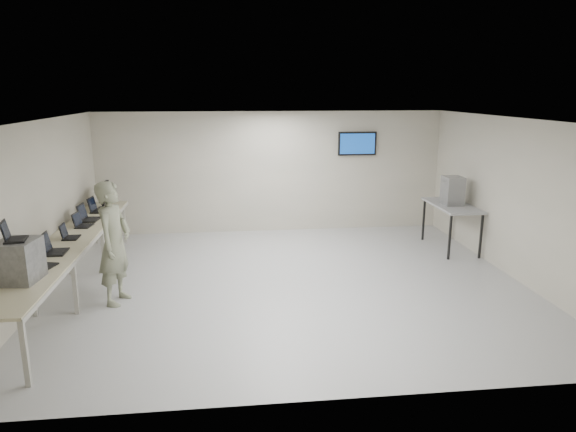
{
  "coord_description": "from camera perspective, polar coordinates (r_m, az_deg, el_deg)",
  "views": [
    {
      "loc": [
        -0.98,
        -8.33,
        3.25
      ],
      "look_at": [
        0.0,
        0.2,
        1.15
      ],
      "focal_mm": 32.0,
      "sensor_mm": 36.0,
      "label": 1
    }
  ],
  "objects": [
    {
      "name": "room",
      "position": [
        8.64,
        0.33,
        1.46
      ],
      "size": [
        8.01,
        7.01,
        2.81
      ],
      "color": "silver",
      "rests_on": "ground"
    },
    {
      "name": "workbench",
      "position": [
        9.06,
        -23.05,
        -2.9
      ],
      "size": [
        0.76,
        6.0,
        0.9
      ],
      "color": "#BAB28D",
      "rests_on": "ground"
    },
    {
      "name": "equipment_box",
      "position": [
        7.32,
        -27.73,
        -4.42
      ],
      "size": [
        0.5,
        0.56,
        0.54
      ],
      "primitive_type": "cube",
      "rotation": [
        0.0,
        0.0,
        -0.11
      ],
      "color": "gray",
      "rests_on": "workbench"
    },
    {
      "name": "laptop_on_box",
      "position": [
        7.25,
        -28.39,
        -1.91
      ],
      "size": [
        0.32,
        0.36,
        0.25
      ],
      "rotation": [
        0.0,
        0.0,
        0.19
      ],
      "color": "black",
      "rests_on": "equipment_box"
    },
    {
      "name": "laptop_0",
      "position": [
        7.79,
        -25.87,
        -4.71
      ],
      "size": [
        0.35,
        0.39,
        0.26
      ],
      "rotation": [
        0.0,
        0.0,
        -0.26
      ],
      "color": "black",
      "rests_on": "workbench"
    },
    {
      "name": "laptop_1",
      "position": [
        8.39,
        -24.77,
        -3.27
      ],
      "size": [
        0.33,
        0.4,
        0.31
      ],
      "rotation": [
        0.0,
        0.0,
        0.02
      ],
      "color": "black",
      "rests_on": "workbench"
    },
    {
      "name": "laptop_2",
      "position": [
        9.12,
        -23.26,
        -1.92
      ],
      "size": [
        0.26,
        0.32,
        0.25
      ],
      "rotation": [
        0.0,
        0.0,
        0.01
      ],
      "color": "black",
      "rests_on": "workbench"
    },
    {
      "name": "laptop_3",
      "position": [
        9.81,
        -22.01,
        -0.73
      ],
      "size": [
        0.31,
        0.36,
        0.26
      ],
      "rotation": [
        0.0,
        0.0,
        -0.12
      ],
      "color": "black",
      "rests_on": "workbench"
    },
    {
      "name": "laptop_4",
      "position": [
        10.24,
        -21.44,
        -0.02
      ],
      "size": [
        0.35,
        0.42,
        0.31
      ],
      "rotation": [
        0.0,
        0.0,
        -0.07
      ],
      "color": "black",
      "rests_on": "workbench"
    },
    {
      "name": "laptop_5",
      "position": [
        10.9,
        -20.51,
        0.83
      ],
      "size": [
        0.35,
        0.41,
        0.3
      ],
      "rotation": [
        0.0,
        0.0,
        -0.1
      ],
      "color": "black",
      "rests_on": "workbench"
    },
    {
      "name": "monitor_near",
      "position": [
        11.22,
        -19.94,
        2.22
      ],
      "size": [
        0.2,
        0.45,
        0.44
      ],
      "color": "black",
      "rests_on": "workbench"
    },
    {
      "name": "monitor_far",
      "position": [
        11.51,
        -19.61,
        2.66
      ],
      "size": [
        0.22,
        0.49,
        0.49
      ],
      "color": "black",
      "rests_on": "workbench"
    },
    {
      "name": "soldier",
      "position": [
        8.35,
        -18.75,
        -2.88
      ],
      "size": [
        0.63,
        0.8,
        1.93
      ],
      "primitive_type": "imported",
      "rotation": [
        0.0,
        0.0,
        1.32
      ],
      "color": "gray",
      "rests_on": "ground"
    },
    {
      "name": "side_table",
      "position": [
        11.19,
        17.78,
        0.87
      ],
      "size": [
        0.74,
        1.59,
        0.95
      ],
      "color": "gray",
      "rests_on": "ground"
    },
    {
      "name": "storage_bins",
      "position": [
        11.11,
        17.82,
        2.7
      ],
      "size": [
        0.37,
        0.41,
        0.59
      ],
      "color": "gray",
      "rests_on": "side_table"
    }
  ]
}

